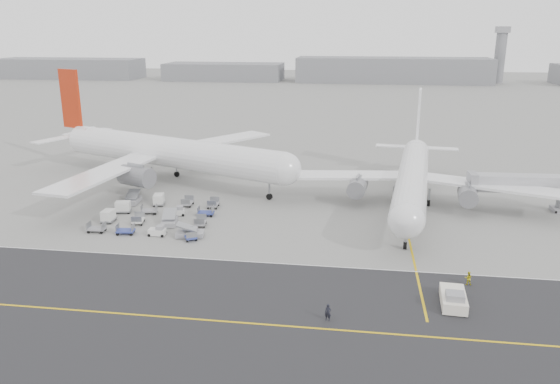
# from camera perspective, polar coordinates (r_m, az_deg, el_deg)

# --- Properties ---
(ground) EXTENTS (700.00, 700.00, 0.00)m
(ground) POSITION_cam_1_polar(r_m,az_deg,el_deg) (78.32, -8.62, -6.24)
(ground) COLOR gray
(ground) RESTS_ON ground
(taxiway) EXTENTS (220.00, 59.00, 0.03)m
(taxiway) POSITION_cam_1_polar(r_m,az_deg,el_deg) (61.54, -8.89, -12.99)
(taxiway) COLOR #2A2A2D
(taxiway) RESTS_ON ground
(horizon_buildings) EXTENTS (520.00, 28.00, 28.00)m
(horizon_buildings) POSITION_cam_1_polar(r_m,az_deg,el_deg) (330.35, 9.81, 11.25)
(horizon_buildings) COLOR gray
(horizon_buildings) RESTS_ON ground
(control_tower) EXTENTS (7.00, 7.00, 31.25)m
(control_tower) POSITION_cam_1_polar(r_m,az_deg,el_deg) (343.19, 22.01, 13.24)
(control_tower) COLOR gray
(control_tower) RESTS_ON ground
(airliner_a) EXTENTS (59.75, 58.51, 21.71)m
(airliner_a) POSITION_cam_1_polar(r_m,az_deg,el_deg) (113.69, -11.95, 4.16)
(airliner_a) COLOR white
(airliner_a) RESTS_ON ground
(airliner_b) EXTENTS (51.88, 52.73, 18.22)m
(airliner_b) POSITION_cam_1_polar(r_m,az_deg,el_deg) (98.89, 13.68, 1.58)
(airliner_b) COLOR white
(airliner_b) RESTS_ON ground
(pushback_tug) EXTENTS (3.07, 7.51, 2.13)m
(pushback_tug) POSITION_cam_1_polar(r_m,az_deg,el_deg) (66.12, 17.67, -10.57)
(pushback_tug) COLOR white
(pushback_tug) RESTS_ON ground
(jet_bridge) EXTENTS (17.36, 4.02, 6.53)m
(jet_bridge) POSITION_cam_1_polar(r_m,az_deg,el_deg) (101.96, 23.72, 0.66)
(jet_bridge) COLOR gray
(jet_bridge) RESTS_ON ground
(gse_cluster) EXTENTS (25.38, 24.65, 2.09)m
(gse_cluster) POSITION_cam_1_polar(r_m,az_deg,el_deg) (92.69, -12.50, -2.76)
(gse_cluster) COLOR gray
(gse_cluster) RESTS_ON ground
(stray_dolly) EXTENTS (2.72, 3.08, 1.62)m
(stray_dolly) POSITION_cam_1_polar(r_m,az_deg,el_deg) (83.04, -9.36, -4.91)
(stray_dolly) COLOR silver
(stray_dolly) RESTS_ON ground
(ground_crew_a) EXTENTS (0.77, 0.58, 1.93)m
(ground_crew_a) POSITION_cam_1_polar(r_m,az_deg,el_deg) (60.35, 5.03, -12.44)
(ground_crew_a) COLOR black
(ground_crew_a) RESTS_ON ground
(ground_crew_b) EXTENTS (0.90, 0.73, 1.76)m
(ground_crew_b) POSITION_cam_1_polar(r_m,az_deg,el_deg) (71.67, 19.07, -8.50)
(ground_crew_b) COLOR gold
(ground_crew_b) RESTS_ON ground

